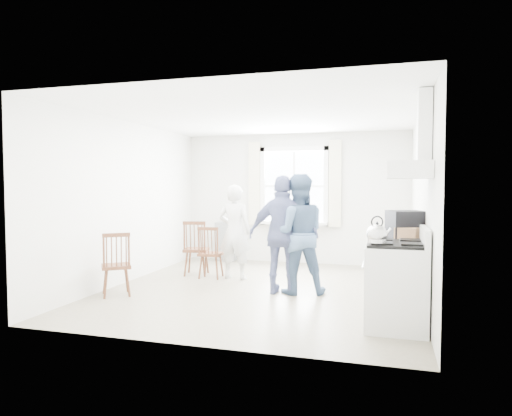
# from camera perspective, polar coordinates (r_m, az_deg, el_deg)

# --- Properties ---
(room_shell) EXTENTS (4.62, 5.12, 2.64)m
(room_shell) POSITION_cam_1_polar(r_m,az_deg,el_deg) (6.80, 0.71, 0.57)
(room_shell) COLOR gray
(room_shell) RESTS_ON ground
(window_assembly) EXTENTS (1.88, 0.24, 1.70)m
(window_assembly) POSITION_cam_1_polar(r_m,az_deg,el_deg) (9.18, 4.75, 2.20)
(window_assembly) COLOR white
(window_assembly) RESTS_ON room_shell
(range_hood) EXTENTS (0.45, 0.76, 0.94)m
(range_hood) POSITION_cam_1_polar(r_m,az_deg,el_deg) (5.22, 19.14, 6.25)
(range_hood) COLOR white
(range_hood) RESTS_ON room_shell
(shelf_unit) EXTENTS (0.40, 0.30, 0.80)m
(shelf_unit) POSITION_cam_1_polar(r_m,az_deg,el_deg) (9.52, -3.74, -4.18)
(shelf_unit) COLOR gray
(shelf_unit) RESTS_ON ground
(gas_stove) EXTENTS (0.68, 0.76, 1.12)m
(gas_stove) POSITION_cam_1_polar(r_m,az_deg,el_deg) (5.32, 17.13, -9.11)
(gas_stove) COLOR silver
(gas_stove) RESTS_ON ground
(kettle) EXTENTS (0.22, 0.22, 0.31)m
(kettle) POSITION_cam_1_polar(r_m,az_deg,el_deg) (5.02, 14.89, -3.25)
(kettle) COLOR silver
(kettle) RESTS_ON gas_stove
(low_cabinet) EXTENTS (0.50, 0.55, 0.90)m
(low_cabinet) POSITION_cam_1_polar(r_m,az_deg,el_deg) (6.02, 17.66, -8.05)
(low_cabinet) COLOR white
(low_cabinet) RESTS_ON ground
(stereo_stack) EXTENTS (0.51, 0.48, 0.36)m
(stereo_stack) POSITION_cam_1_polar(r_m,az_deg,el_deg) (5.95, 18.21, -2.06)
(stereo_stack) COLOR black
(stereo_stack) RESTS_ON low_cabinet
(cardboard_box) EXTENTS (0.31, 0.27, 0.17)m
(cardboard_box) POSITION_cam_1_polar(r_m,az_deg,el_deg) (5.77, 18.39, -3.17)
(cardboard_box) COLOR #916846
(cardboard_box) RESTS_ON low_cabinet
(windsor_chair_a) EXTENTS (0.48, 0.47, 0.96)m
(windsor_chair_a) POSITION_cam_1_polar(r_m,az_deg,el_deg) (7.96, -7.61, -4.25)
(windsor_chair_a) COLOR #4E2A19
(windsor_chair_a) RESTS_ON ground
(windsor_chair_b) EXTENTS (0.40, 0.39, 0.89)m
(windsor_chair_b) POSITION_cam_1_polar(r_m,az_deg,el_deg) (7.70, -5.87, -4.84)
(windsor_chair_b) COLOR #4E2A19
(windsor_chair_b) RESTS_ON ground
(windsor_chair_c) EXTENTS (0.54, 0.53, 0.92)m
(windsor_chair_c) POSITION_cam_1_polar(r_m,az_deg,el_deg) (6.72, -17.06, -5.92)
(windsor_chair_c) COLOR #4E2A19
(windsor_chair_c) RESTS_ON ground
(person_left) EXTENTS (0.62, 0.62, 1.58)m
(person_left) POSITION_cam_1_polar(r_m,az_deg,el_deg) (7.64, -2.68, -2.99)
(person_left) COLOR silver
(person_left) RESTS_ON ground
(person_mid) EXTENTS (1.05, 1.05, 1.74)m
(person_mid) POSITION_cam_1_polar(r_m,az_deg,el_deg) (6.64, 5.22, -3.25)
(person_mid) COLOR #465F82
(person_mid) RESTS_ON ground
(person_right) EXTENTS (1.07, 1.07, 1.72)m
(person_right) POSITION_cam_1_polar(r_m,az_deg,el_deg) (6.60, 3.45, -3.36)
(person_right) COLOR navy
(person_right) RESTS_ON ground
(potted_plant) EXTENTS (0.18, 0.18, 0.31)m
(potted_plant) POSITION_cam_1_polar(r_m,az_deg,el_deg) (9.13, 4.07, -0.67)
(potted_plant) COLOR #2D6731
(potted_plant) RESTS_ON window_assembly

